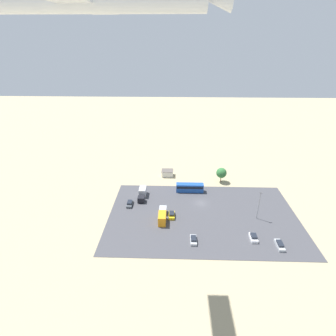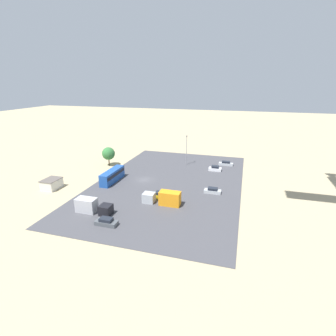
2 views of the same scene
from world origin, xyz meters
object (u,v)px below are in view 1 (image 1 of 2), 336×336
parked_truck_0 (162,216)px  parked_truck_1 (142,194)px  bus (190,187)px  parked_car_4 (172,215)px  shed_building (167,173)px  parked_car_1 (193,240)px  parked_car_2 (280,245)px  parked_car_0 (253,237)px  parked_car_3 (130,204)px

parked_truck_0 → parked_truck_1: parked_truck_0 is taller
bus → parked_car_4: size_ratio=2.51×
shed_building → parked_car_1: shed_building is taller
bus → parked_truck_0: bus is taller
parked_car_2 → parked_truck_0: bearing=161.6°
parked_car_0 → parked_car_3: parked_car_0 is taller
parked_car_1 → parked_car_2: size_ratio=0.90×
shed_building → parked_car_3: shed_building is taller
parked_car_0 → parked_car_2: size_ratio=0.84×
parked_truck_1 → shed_building: bearing=-116.5°
shed_building → parked_car_1: size_ratio=1.19×
parked_truck_0 → parked_car_4: bearing=31.2°
bus → parked_car_3: bearing=-65.1°
bus → parked_car_1: bearing=-0.3°
shed_building → parked_car_2: bearing=128.1°
bus → parked_truck_1: bearing=-75.7°
shed_building → bus: bearing=125.0°
parked_car_3 → parked_car_2: bearing=-22.9°
parked_car_2 → parked_car_4: bearing=157.0°
parked_car_1 → parked_car_2: (-24.84, 1.36, 0.01)m
parked_car_0 → parked_car_4: bearing=-22.9°
shed_building → parked_truck_1: (8.93, 17.88, 0.18)m
bus → parked_car_3: (22.12, 10.28, -1.18)m
bus → parked_car_0: 32.57m
parked_car_0 → bus: bearing=-56.6°
bus → parked_car_0: (-17.92, 27.17, -1.13)m
shed_building → parked_truck_1: bearing=63.5°
parked_car_2 → parked_car_4: size_ratio=1.13×
shed_building → parked_car_4: 30.04m
parked_car_3 → bus: bearing=24.9°
parked_car_4 → parked_car_3: bearing=157.2°
parked_car_2 → parked_truck_0: (34.57, -11.51, 0.90)m
parked_car_1 → parked_truck_1: (18.07, -24.05, 0.83)m
parked_car_3 → parked_truck_0: bearing=-34.0°
shed_building → parked_car_3: size_ratio=1.12×
parked_car_0 → parked_car_2: parked_car_0 is taller
bus → parked_truck_0: size_ratio=1.18×
parked_car_4 → parked_truck_1: size_ratio=0.52×
parked_car_1 → parked_car_3: 28.68m
parked_truck_1 → parked_car_0: bearing=148.0°
parked_car_2 → parked_car_3: parked_car_3 is taller
parked_car_4 → parked_car_0: bearing=-22.9°
parked_car_4 → parked_truck_0: 3.65m
parked_truck_0 → parked_car_0: bearing=-17.3°
parked_truck_1 → parked_car_1: bearing=126.9°
parked_car_2 → parked_car_1: bearing=176.9°
parked_car_1 → parked_car_3: bearing=-39.9°
shed_building → parked_car_2: 55.04m
parked_car_2 → parked_car_4: parked_car_4 is taller
shed_building → parked_car_2: size_ratio=1.07×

